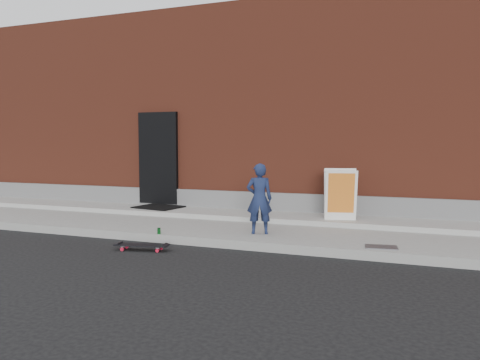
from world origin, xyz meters
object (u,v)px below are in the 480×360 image
at_px(child, 259,199).
at_px(skateboard, 142,246).
at_px(pizza_sign, 340,194).
at_px(soda_can, 159,231).

xyz_separation_m(child, skateboard, (-1.60, -1.32, -0.70)).
bearing_deg(child, pizza_sign, -147.67).
height_order(child, soda_can, child).
height_order(skateboard, soda_can, soda_can).
bearing_deg(child, skateboard, 20.21).
distance_m(skateboard, soda_can, 0.66).
relative_size(skateboard, soda_can, 8.26).
bearing_deg(soda_can, skateboard, -85.09).
bearing_deg(pizza_sign, child, -128.49).
height_order(child, skateboard, child).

